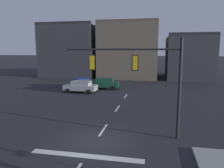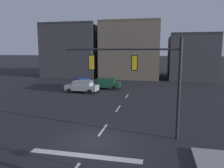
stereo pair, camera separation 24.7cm
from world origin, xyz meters
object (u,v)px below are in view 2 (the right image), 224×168
(signal_mast_near_side, at_px, (144,72))
(car_lot_middle, at_px, (82,86))
(car_lot_nearside, at_px, (83,83))
(car_lot_farside, at_px, (106,83))

(signal_mast_near_side, relative_size, car_lot_middle, 1.66)
(signal_mast_near_side, xyz_separation_m, car_lot_middle, (-9.26, 13.67, -3.49))
(car_lot_nearside, relative_size, car_lot_middle, 1.03)
(signal_mast_near_side, relative_size, car_lot_farside, 1.64)
(signal_mast_near_side, bearing_deg, car_lot_middle, 124.11)
(car_lot_farside, bearing_deg, signal_mast_near_side, -68.29)
(car_lot_middle, height_order, car_lot_farside, same)
(signal_mast_near_side, xyz_separation_m, car_lot_farside, (-6.77, 17.00, -3.49))
(signal_mast_near_side, distance_m, car_lot_middle, 16.87)
(car_lot_middle, distance_m, car_lot_farside, 4.16)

